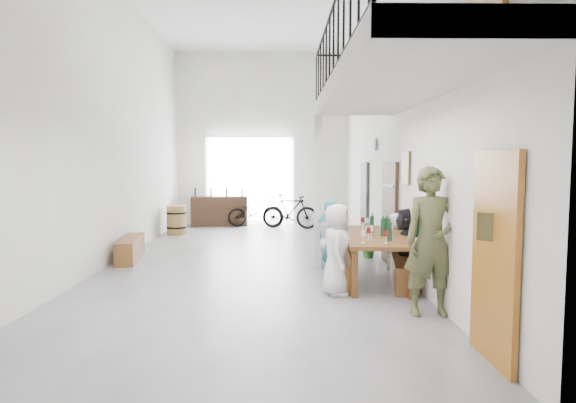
{
  "coord_description": "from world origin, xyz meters",
  "views": [
    {
      "loc": [
        0.6,
        -9.54,
        1.97
      ],
      "look_at": [
        0.73,
        -0.5,
        1.26
      ],
      "focal_mm": 30.0,
      "sensor_mm": 36.0,
      "label": 1
    }
  ],
  "objects_px": {
    "oak_barrel": "(177,220)",
    "serving_counter": "(219,211)",
    "host_standing": "(431,241)",
    "tasting_table": "(377,240)",
    "side_bench": "(130,249)",
    "bicycle_near": "(255,212)",
    "bench_inner": "(341,268)"
  },
  "relations": [
    {
      "from": "side_bench",
      "to": "host_standing",
      "type": "bearing_deg",
      "value": -36.2
    },
    {
      "from": "host_standing",
      "to": "bicycle_near",
      "type": "relative_size",
      "value": 1.14
    },
    {
      "from": "tasting_table",
      "to": "host_standing",
      "type": "bearing_deg",
      "value": -73.34
    },
    {
      "from": "serving_counter",
      "to": "host_standing",
      "type": "height_order",
      "value": "host_standing"
    },
    {
      "from": "bench_inner",
      "to": "side_bench",
      "type": "height_order",
      "value": "side_bench"
    },
    {
      "from": "bicycle_near",
      "to": "serving_counter",
      "type": "bearing_deg",
      "value": 76.25
    },
    {
      "from": "serving_counter",
      "to": "oak_barrel",
      "type": "bearing_deg",
      "value": -125.85
    },
    {
      "from": "bench_inner",
      "to": "bicycle_near",
      "type": "xyz_separation_m",
      "value": [
        -1.82,
        7.05,
        0.23
      ]
    },
    {
      "from": "tasting_table",
      "to": "oak_barrel",
      "type": "relative_size",
      "value": 3.12
    },
    {
      "from": "tasting_table",
      "to": "bicycle_near",
      "type": "bearing_deg",
      "value": 114.77
    },
    {
      "from": "oak_barrel",
      "to": "serving_counter",
      "type": "relative_size",
      "value": 0.46
    },
    {
      "from": "tasting_table",
      "to": "host_standing",
      "type": "xyz_separation_m",
      "value": [
        0.34,
        -1.8,
        0.26
      ]
    },
    {
      "from": "bench_inner",
      "to": "serving_counter",
      "type": "height_order",
      "value": "serving_counter"
    },
    {
      "from": "bench_inner",
      "to": "serving_counter",
      "type": "xyz_separation_m",
      "value": [
        -2.97,
        7.25,
        0.25
      ]
    },
    {
      "from": "bicycle_near",
      "to": "host_standing",
      "type": "bearing_deg",
      "value": -166.57
    },
    {
      "from": "serving_counter",
      "to": "side_bench",
      "type": "bearing_deg",
      "value": -110.55
    },
    {
      "from": "tasting_table",
      "to": "oak_barrel",
      "type": "height_order",
      "value": "oak_barrel"
    },
    {
      "from": "oak_barrel",
      "to": "serving_counter",
      "type": "xyz_separation_m",
      "value": [
        0.95,
        1.84,
        0.06
      ]
    },
    {
      "from": "side_bench",
      "to": "bicycle_near",
      "type": "distance_m",
      "value": 5.66
    },
    {
      "from": "tasting_table",
      "to": "bicycle_near",
      "type": "distance_m",
      "value": 7.47
    },
    {
      "from": "serving_counter",
      "to": "host_standing",
      "type": "distance_m",
      "value": 9.89
    },
    {
      "from": "bench_inner",
      "to": "side_bench",
      "type": "relative_size",
      "value": 1.15
    },
    {
      "from": "oak_barrel",
      "to": "host_standing",
      "type": "relative_size",
      "value": 0.41
    },
    {
      "from": "host_standing",
      "to": "bicycle_near",
      "type": "distance_m",
      "value": 9.31
    },
    {
      "from": "oak_barrel",
      "to": "bicycle_near",
      "type": "bearing_deg",
      "value": 38.11
    },
    {
      "from": "side_bench",
      "to": "bicycle_near",
      "type": "xyz_separation_m",
      "value": [
        2.28,
        5.18,
        0.22
      ]
    },
    {
      "from": "serving_counter",
      "to": "host_standing",
      "type": "bearing_deg",
      "value": -75.34
    },
    {
      "from": "serving_counter",
      "to": "bicycle_near",
      "type": "relative_size",
      "value": 1.04
    },
    {
      "from": "bench_inner",
      "to": "oak_barrel",
      "type": "relative_size",
      "value": 2.31
    },
    {
      "from": "tasting_table",
      "to": "oak_barrel",
      "type": "distance_m",
      "value": 7.06
    },
    {
      "from": "tasting_table",
      "to": "bench_inner",
      "type": "distance_m",
      "value": 0.77
    },
    {
      "from": "oak_barrel",
      "to": "host_standing",
      "type": "distance_m",
      "value": 8.73
    }
  ]
}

